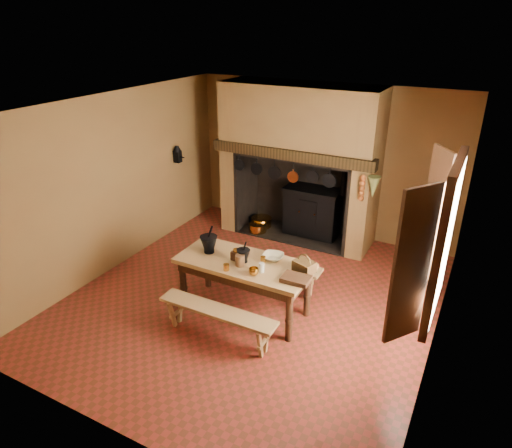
{
  "coord_description": "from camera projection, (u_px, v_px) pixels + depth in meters",
  "views": [
    {
      "loc": [
        2.69,
        -5.02,
        3.83
      ],
      "look_at": [
        -0.12,
        0.3,
        1.07
      ],
      "focal_mm": 32.0,
      "sensor_mm": 36.0,
      "label": 1
    }
  ],
  "objects": [
    {
      "name": "hanging_pans",
      "position": [
        286.0,
        174.0,
        7.81
      ],
      "size": [
        1.92,
        0.29,
        0.27
      ],
      "color": "black",
      "rests_on": "chimney_breast"
    },
    {
      "name": "ceiling",
      "position": [
        253.0,
        107.0,
        5.61
      ],
      "size": [
        5.5,
        5.5,
        0.0
      ],
      "primitive_type": "plane",
      "rotation": [
        3.14,
        0.0,
        0.0
      ],
      "color": "silver",
      "rests_on": "back_wall"
    },
    {
      "name": "stoneware_crock",
      "position": [
        240.0,
        260.0,
        6.04
      ],
      "size": [
        0.13,
        0.13,
        0.15
      ],
      "primitive_type": "cylinder",
      "rotation": [
        0.0,
        0.0,
        -0.02
      ],
      "color": "brown",
      "rests_on": "work_table"
    },
    {
      "name": "iron_range",
      "position": [
        313.0,
        211.0,
        8.56
      ],
      "size": [
        1.12,
        0.55,
        1.6
      ],
      "color": "black",
      "rests_on": "floor"
    },
    {
      "name": "brass_mug_b",
      "position": [
        263.0,
        259.0,
        6.14
      ],
      "size": [
        0.08,
        0.08,
        0.08
      ],
      "primitive_type": "cylinder",
      "rotation": [
        0.0,
        0.0,
        0.12
      ],
      "color": "#BC802B",
      "rests_on": "work_table"
    },
    {
      "name": "window",
      "position": [
        434.0,
        240.0,
        4.75
      ],
      "size": [
        0.39,
        1.75,
        1.76
      ],
      "color": "white",
      "rests_on": "wall_right"
    },
    {
      "name": "mixing_bowl",
      "position": [
        273.0,
        257.0,
        6.21
      ],
      "size": [
        0.33,
        0.33,
        0.07
      ],
      "primitive_type": "imported",
      "rotation": [
        0.0,
        0.0,
        0.14
      ],
      "color": "#BAB68F",
      "rests_on": "work_table"
    },
    {
      "name": "mortar_large",
      "position": [
        209.0,
        243.0,
        6.35
      ],
      "size": [
        0.25,
        0.25,
        0.42
      ],
      "rotation": [
        0.0,
        0.0,
        0.15
      ],
      "color": "black",
      "rests_on": "work_table"
    },
    {
      "name": "coffee_grinder",
      "position": [
        237.0,
        255.0,
        6.19
      ],
      "size": [
        0.17,
        0.13,
        0.2
      ],
      "rotation": [
        0.0,
        0.0,
        -0.03
      ],
      "color": "#361F11",
      "rests_on": "work_table"
    },
    {
      "name": "bench_front",
      "position": [
        217.0,
        317.0,
        5.79
      ],
      "size": [
        1.62,
        0.28,
        0.45
      ],
      "color": "tan",
      "rests_on": "floor"
    },
    {
      "name": "brass_mug_a",
      "position": [
        226.0,
        267.0,
        5.94
      ],
      "size": [
        0.1,
        0.1,
        0.09
      ],
      "primitive_type": "cylinder",
      "rotation": [
        0.0,
        0.0,
        0.39
      ],
      "color": "#BC802B",
      "rests_on": "work_table"
    },
    {
      "name": "wall_left",
      "position": [
        115.0,
        183.0,
        7.25
      ],
      "size": [
        0.02,
        5.5,
        2.8
      ],
      "primitive_type": "cube",
      "color": "brown",
      "rests_on": "floor"
    },
    {
      "name": "bench_back",
      "position": [
        267.0,
        266.0,
        6.93
      ],
      "size": [
        1.7,
        0.3,
        0.48
      ],
      "color": "tan",
      "rests_on": "floor"
    },
    {
      "name": "glass_jar",
      "position": [
        262.0,
        268.0,
        5.89
      ],
      "size": [
        0.1,
        0.1,
        0.13
      ],
      "primitive_type": "cylinder",
      "rotation": [
        0.0,
        0.0,
        -0.4
      ],
      "color": "beige",
      "rests_on": "work_table"
    },
    {
      "name": "mortar_small",
      "position": [
        243.0,
        255.0,
        6.11
      ],
      "size": [
        0.19,
        0.19,
        0.32
      ],
      "rotation": [
        0.0,
        0.0,
        -0.39
      ],
      "color": "black",
      "rests_on": "work_table"
    },
    {
      "name": "wicker_basket",
      "position": [
        304.0,
        266.0,
        5.89
      ],
      "size": [
        0.31,
        0.27,
        0.26
      ],
      "rotation": [
        0.0,
        0.0,
        -0.31
      ],
      "color": "#4C3516",
      "rests_on": "work_table"
    },
    {
      "name": "wall_coffee_mill",
      "position": [
        177.0,
        153.0,
        8.42
      ],
      "size": [
        0.23,
        0.16,
        0.31
      ],
      "color": "black",
      "rests_on": "wall_left"
    },
    {
      "name": "brass_cup",
      "position": [
        254.0,
        271.0,
        5.83
      ],
      "size": [
        0.15,
        0.15,
        0.1
      ],
      "primitive_type": "imported",
      "rotation": [
        0.0,
        0.0,
        0.18
      ],
      "color": "#BC802B",
      "rests_on": "work_table"
    },
    {
      "name": "wall_right",
      "position": [
        449.0,
        252.0,
        5.13
      ],
      "size": [
        0.02,
        5.5,
        2.8
      ],
      "primitive_type": "cube",
      "color": "brown",
      "rests_on": "floor"
    },
    {
      "name": "wall_front",
      "position": [
        105.0,
        321.0,
        3.98
      ],
      "size": [
        5.0,
        0.02,
        2.8
      ],
      "primitive_type": "cube",
      "color": "brown",
      "rests_on": "floor"
    },
    {
      "name": "work_table",
      "position": [
        244.0,
        269.0,
        6.22
      ],
      "size": [
        1.84,
        0.82,
        0.8
      ],
      "color": "tan",
      "rests_on": "floor"
    },
    {
      "name": "floor",
      "position": [
        253.0,
        298.0,
        6.78
      ],
      "size": [
        5.5,
        5.5,
        0.0
      ],
      "primitive_type": "plane",
      "color": "maroon",
      "rests_on": "ground"
    },
    {
      "name": "hearth_pans",
      "position": [
        260.0,
        224.0,
        8.97
      ],
      "size": [
        0.51,
        0.62,
        0.2
      ],
      "color": "#BC802B",
      "rests_on": "floor"
    },
    {
      "name": "chimney_breast",
      "position": [
        300.0,
        142.0,
        8.0
      ],
      "size": [
        2.95,
        0.96,
        2.8
      ],
      "color": "brown",
      "rests_on": "floor"
    },
    {
      "name": "onion_string",
      "position": [
        362.0,
        188.0,
        7.24
      ],
      "size": [
        0.12,
        0.1,
        0.46
      ],
      "primitive_type": null,
      "color": "#9D4B1D",
      "rests_on": "chimney_breast"
    },
    {
      "name": "back_wall",
      "position": [
        323.0,
        160.0,
        8.4
      ],
      "size": [
        5.0,
        0.02,
        2.8
      ],
      "primitive_type": "cube",
      "color": "brown",
      "rests_on": "floor"
    },
    {
      "name": "wooden_tray",
      "position": [
        296.0,
        279.0,
        5.7
      ],
      "size": [
        0.36,
        0.26,
        0.06
      ],
      "primitive_type": "cube",
      "rotation": [
        0.0,
        0.0,
        0.03
      ],
      "color": "#361F11",
      "rests_on": "work_table"
    },
    {
      "name": "herb_bunch",
      "position": [
        373.0,
        187.0,
        7.14
      ],
      "size": [
        0.2,
        0.2,
        0.35
      ],
      "primitive_type": "cone",
      "rotation": [
        3.14,
        0.0,
        0.0
      ],
      "color": "#616A32",
      "rests_on": "chimney_breast"
    }
  ]
}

